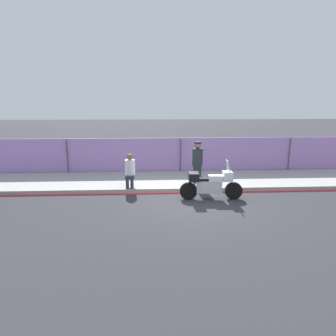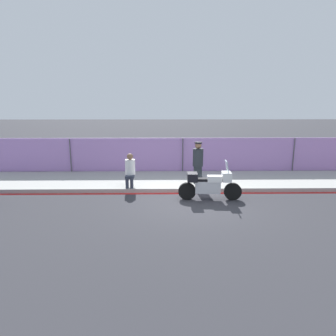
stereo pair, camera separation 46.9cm
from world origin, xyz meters
name	(u,v)px [view 1 (the left image)]	position (x,y,z in m)	size (l,w,h in m)	color
ground_plane	(192,202)	(0.00, 0.00, 0.00)	(120.00, 120.00, 0.00)	#2D2D33
sidewalk	(184,180)	(0.00, 2.75, 0.08)	(41.26, 3.23, 0.17)	#9E9E99
curb_paint_stripe	(188,193)	(0.00, 1.05, 0.00)	(41.26, 0.18, 0.01)	red
storefront_fence	(180,156)	(0.00, 4.45, 0.91)	(39.19, 0.17, 1.82)	#AD7FC6
motorcycle	(211,184)	(0.71, 0.25, 0.59)	(2.32, 0.55, 1.47)	black
officer_standing	(197,162)	(0.49, 2.01, 1.06)	(0.44, 0.44, 1.76)	#1E2328
person_seated_on_curb	(130,169)	(-2.32, 1.62, 0.91)	(0.41, 0.70, 1.34)	#2D3342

